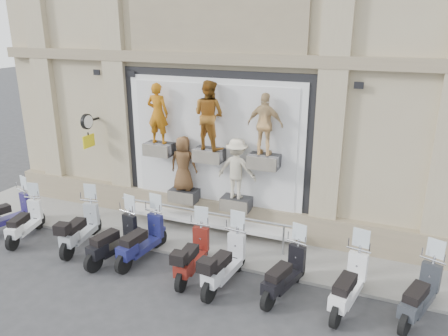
% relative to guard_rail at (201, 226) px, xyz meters
% --- Properties ---
extents(ground, '(90.00, 90.00, 0.00)m').
position_rel_guard_rail_xyz_m(ground, '(0.00, -2.00, -0.47)').
color(ground, '#313134').
rests_on(ground, ground).
extents(sidewalk, '(16.00, 2.20, 0.08)m').
position_rel_guard_rail_xyz_m(sidewalk, '(0.00, 0.10, -0.43)').
color(sidewalk, gray).
rests_on(sidewalk, ground).
extents(building, '(14.00, 8.60, 12.00)m').
position_rel_guard_rail_xyz_m(building, '(0.00, 5.00, 5.54)').
color(building, tan).
rests_on(building, ground).
extents(shop_vitrine, '(5.60, 0.90, 4.30)m').
position_rel_guard_rail_xyz_m(shop_vitrine, '(0.07, 0.75, 1.96)').
color(shop_vitrine, black).
rests_on(shop_vitrine, ground).
extents(guard_rail, '(5.06, 0.10, 0.93)m').
position_rel_guard_rail_xyz_m(guard_rail, '(0.00, 0.00, 0.00)').
color(guard_rail, '#9EA0A5').
rests_on(guard_rail, ground).
extents(clock_sign_bracket, '(0.10, 0.80, 1.02)m').
position_rel_guard_rail_xyz_m(clock_sign_bracket, '(-3.90, 0.47, 2.34)').
color(clock_sign_bracket, black).
rests_on(clock_sign_bracket, ground).
extents(scooter_a, '(1.04, 1.90, 1.49)m').
position_rel_guard_rail_xyz_m(scooter_a, '(-5.47, -1.47, 0.28)').
color(scooter_a, '#1D154C').
rests_on(scooter_a, ground).
extents(scooter_b, '(0.92, 1.85, 1.44)m').
position_rel_guard_rail_xyz_m(scooter_b, '(-4.57, -1.69, 0.26)').
color(scooter_b, white).
rests_on(scooter_b, ground).
extents(scooter_c, '(0.85, 1.99, 1.57)m').
position_rel_guard_rail_xyz_m(scooter_c, '(-2.84, -1.49, 0.32)').
color(scooter_c, '#999EA5').
rests_on(scooter_c, ground).
extents(scooter_d, '(0.90, 1.98, 1.55)m').
position_rel_guard_rail_xyz_m(scooter_d, '(-1.62, -1.71, 0.31)').
color(scooter_d, black).
rests_on(scooter_d, ground).
extents(scooter_e, '(0.78, 1.99, 1.58)m').
position_rel_guard_rail_xyz_m(scooter_e, '(-0.96, -1.47, 0.32)').
color(scooter_e, '#15184C').
rests_on(scooter_e, ground).
extents(scooter_f, '(0.67, 1.91, 1.52)m').
position_rel_guard_rail_xyz_m(scooter_f, '(0.53, -1.63, 0.30)').
color(scooter_f, maroon).
rests_on(scooter_f, ground).
extents(scooter_g, '(0.78, 2.02, 1.60)m').
position_rel_guard_rail_xyz_m(scooter_g, '(1.39, -1.72, 0.33)').
color(scooter_g, silver).
rests_on(scooter_g, ground).
extents(scooter_h, '(0.98, 1.91, 1.49)m').
position_rel_guard_rail_xyz_m(scooter_h, '(2.75, -1.58, 0.28)').
color(scooter_h, black).
rests_on(scooter_h, ground).
extents(scooter_i, '(0.91, 2.01, 1.58)m').
position_rel_guard_rail_xyz_m(scooter_i, '(4.10, -1.55, 0.32)').
color(scooter_i, white).
rests_on(scooter_i, ground).
extents(scooter_j, '(1.16, 1.97, 1.54)m').
position_rel_guard_rail_xyz_m(scooter_j, '(5.47, -1.33, 0.30)').
color(scooter_j, '#282B31').
rests_on(scooter_j, ground).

